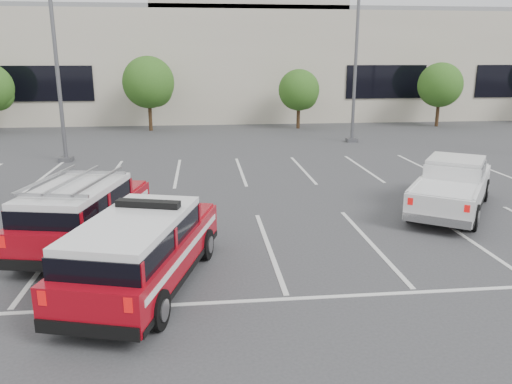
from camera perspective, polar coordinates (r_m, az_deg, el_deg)
ground at (r=12.86m, az=1.48°, el=-6.36°), size 120.00×120.00×0.00m
stall_markings at (r=17.10m, az=-0.54°, el=-0.86°), size 23.00×15.00×0.01m
convention_building at (r=43.76m, az=-4.02°, el=15.06°), size 60.00×16.99×13.20m
tree_mid_left at (r=34.10m, az=-12.03°, el=11.97°), size 3.37×3.37×4.85m
tree_mid_right at (r=34.64m, az=5.05°, el=11.38°), size 2.77×2.77×3.99m
tree_right at (r=37.85m, az=20.38°, el=11.24°), size 3.07×3.07×4.42m
light_pole_left at (r=24.70m, az=-22.00°, el=15.15°), size 0.90×0.60×10.24m
light_pole_mid at (r=29.17m, az=11.39°, el=15.75°), size 0.90×0.60×10.24m
fire_chief_suv at (r=10.71m, az=-12.77°, el=-7.06°), size 3.16×5.41×1.79m
white_pickup at (r=16.93m, az=21.44°, el=0.16°), size 4.51×5.39×1.62m
ladder_suv at (r=13.47m, az=-19.10°, el=-2.81°), size 2.83×5.09×1.89m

